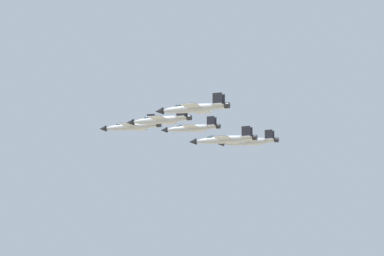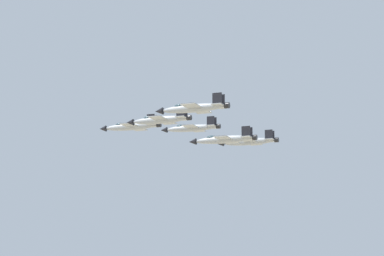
{
  "view_description": "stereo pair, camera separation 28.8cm",
  "coord_description": "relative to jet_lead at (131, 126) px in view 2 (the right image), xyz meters",
  "views": [
    {
      "loc": [
        122.19,
        -152.6,
        63.56
      ],
      "look_at": [
        40.14,
        30.37,
        102.55
      ],
      "focal_mm": 73.63,
      "sensor_mm": 36.0,
      "label": 1
    },
    {
      "loc": [
        122.46,
        -152.48,
        63.56
      ],
      "look_at": [
        40.14,
        30.37,
        102.55
      ],
      "focal_mm": 73.63,
      "sensor_mm": 36.0,
      "label": 2
    }
  ],
  "objects": [
    {
      "name": "jet_right_wingman",
      "position": [
        12.37,
        11.9,
        0.72
      ],
      "size": [
        17.55,
        10.75,
        3.69
      ],
      "rotation": [
        0.0,
        0.0,
        3.21
      ],
      "color": "#9EA3A8"
    },
    {
      "name": "jet_slot_rear",
      "position": [
        26.1,
        1.61,
        -5.17
      ],
      "size": [
        18.44,
        11.23,
        3.88
      ],
      "rotation": [
        0.0,
        0.0,
        3.19
      ],
      "color": "#9EA3A8"
    },
    {
      "name": "jet_lead",
      "position": [
        0.0,
        0.0,
        0.0
      ],
      "size": [
        18.04,
        11.06,
        3.79
      ],
      "rotation": [
        0.0,
        0.0,
        3.22
      ],
      "color": "#9EA3A8"
    },
    {
      "name": "jet_left_wingman",
      "position": [
        13.73,
        -10.29,
        -1.25
      ],
      "size": [
        17.69,
        10.77,
        3.72
      ],
      "rotation": [
        0.0,
        0.0,
        3.19
      ],
      "color": "#9EA3A8"
    },
    {
      "name": "jet_left_outer",
      "position": [
        27.47,
        -20.58,
        -1.57
      ],
      "size": [
        18.47,
        11.24,
        3.88
      ],
      "rotation": [
        0.0,
        0.0,
        3.18
      ],
      "color": "#9EA3A8"
    },
    {
      "name": "jet_right_outer",
      "position": [
        24.74,
        23.79,
        -2.05
      ],
      "size": [
        18.18,
        11.09,
        3.82
      ],
      "rotation": [
        0.0,
        0.0,
        3.19
      ],
      "color": "#9EA3A8"
    }
  ]
}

